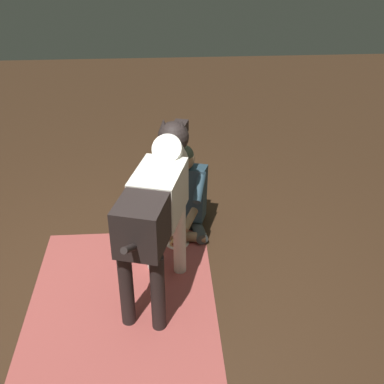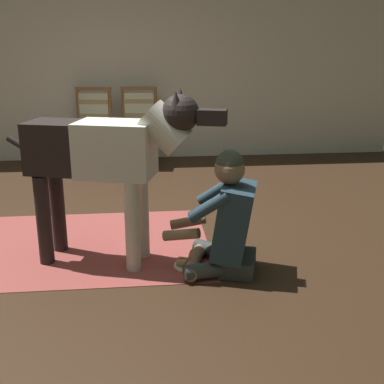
% 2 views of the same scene
% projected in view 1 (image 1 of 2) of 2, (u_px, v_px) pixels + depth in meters
% --- Properties ---
extents(ground_plane, '(14.16, 14.16, 0.00)m').
position_uv_depth(ground_plane, '(142.00, 298.00, 3.98)').
color(ground_plane, '#362315').
extents(area_rug, '(1.97, 1.48, 0.01)m').
position_uv_depth(area_rug, '(122.00, 305.00, 3.90)').
color(area_rug, '#98433E').
rests_on(area_rug, ground).
extents(person_sitting_on_floor, '(0.70, 0.59, 0.88)m').
position_uv_depth(person_sitting_on_floor, '(183.00, 196.00, 4.65)').
color(person_sitting_on_floor, '#373D3C').
rests_on(person_sitting_on_floor, ground).
extents(large_dog, '(1.55, 0.60, 1.27)m').
position_uv_depth(large_dog, '(157.00, 201.00, 3.71)').
color(large_dog, silver).
rests_on(large_dog, ground).
extents(hot_dog_on_plate, '(0.22, 0.22, 0.06)m').
position_uv_depth(hot_dog_on_plate, '(177.00, 241.00, 4.60)').
color(hot_dog_on_plate, white).
rests_on(hot_dog_on_plate, ground).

